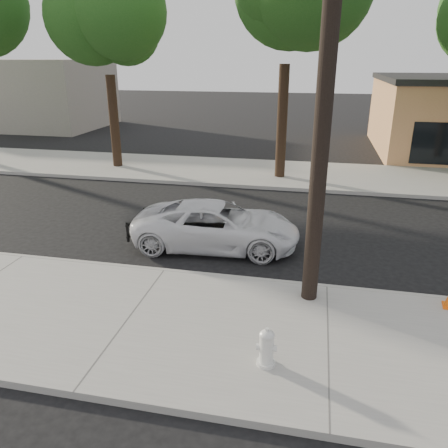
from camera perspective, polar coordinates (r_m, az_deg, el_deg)
The scene contains 10 objects.
ground at distance 13.01m, azimuth -4.71°, elevation -2.43°, with size 120.00×120.00×0.00m, color black.
near_sidewalk at distance 9.42m, azimuth -12.27°, elevation -12.17°, with size 90.00×4.40×0.15m, color gray.
far_sidewalk at distance 20.85m, azimuth 1.91°, elevation 6.86°, with size 90.00×5.00×0.15m, color gray.
curb_near at distance 11.18m, azimuth -7.77°, elevation -6.25°, with size 90.00×0.12×0.16m, color #9E9B93.
building_far at distance 39.33m, azimuth -25.76°, elevation 15.11°, with size 14.00×8.00×5.00m, color gray.
utility_pole at distance 8.73m, azimuth 13.16°, elevation 17.49°, with size 1.40×0.34×9.00m.
tree_b at distance 21.62m, azimuth -14.81°, elevation 22.98°, with size 4.34×4.20×8.45m.
tree_c at distance 19.19m, azimuth 8.94°, elevation 25.99°, with size 4.96×4.80×9.55m.
police_cruiser at distance 12.47m, azimuth -0.93°, elevation -0.18°, with size 2.17×4.70×1.31m, color white.
fire_hydrant at distance 7.81m, azimuth 5.57°, elevation -15.84°, with size 0.36×0.33×0.69m.
Camera 1 is at (3.51, -11.42, 5.14)m, focal length 35.00 mm.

